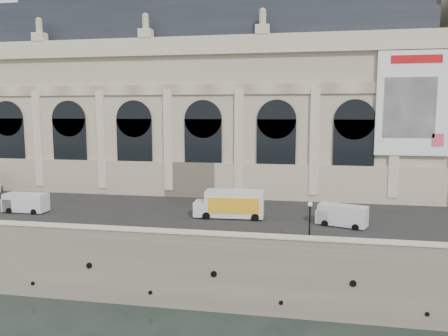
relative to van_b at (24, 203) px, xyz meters
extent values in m
plane|color=black|center=(23.17, -9.35, -7.19)|extent=(260.00, 260.00, 0.00)
cube|color=gray|center=(23.17, 25.65, -4.19)|extent=(160.00, 70.00, 6.00)
cube|color=#2D2D2D|center=(23.17, 4.65, -1.16)|extent=(160.00, 24.00, 0.06)
cube|color=gray|center=(23.17, -8.75, -0.64)|extent=(160.00, 1.20, 1.10)
cube|color=beige|center=(23.17, -8.75, -0.04)|extent=(160.00, 1.40, 0.12)
cube|color=beige|center=(17.17, 21.65, 9.81)|extent=(68.00, 18.00, 22.00)
cube|color=beige|center=(17.17, 12.50, 1.31)|extent=(68.60, 0.40, 5.00)
cube|color=beige|center=(17.17, 12.35, 19.61)|extent=(69.00, 0.80, 2.40)
cube|color=beige|center=(17.17, 12.50, 13.81)|extent=(68.00, 0.30, 1.40)
cube|color=#252A32|center=(17.17, 21.65, 23.81)|extent=(64.00, 15.00, 6.00)
cube|color=#252A32|center=(17.17, 21.65, 27.31)|extent=(56.00, 10.00, 1.20)
cube|color=black|center=(-10.83, 12.47, 5.31)|extent=(5.20, 0.25, 9.00)
cylinder|color=black|center=(-10.83, 12.47, 9.81)|extent=(5.20, 0.25, 5.20)
cube|color=beige|center=(-5.83, 12.40, 6.81)|extent=(1.20, 0.50, 14.00)
cube|color=black|center=(-0.83, 12.47, 5.31)|extent=(5.20, 0.25, 9.00)
cylinder|color=black|center=(-0.83, 12.47, 9.81)|extent=(5.20, 0.25, 5.20)
cube|color=beige|center=(4.17, 12.40, 6.81)|extent=(1.20, 0.50, 14.00)
cube|color=black|center=(9.17, 12.47, 5.31)|extent=(5.20, 0.25, 9.00)
cylinder|color=black|center=(9.17, 12.47, 9.81)|extent=(5.20, 0.25, 5.20)
cube|color=beige|center=(14.17, 12.40, 6.81)|extent=(1.20, 0.50, 14.00)
cube|color=black|center=(19.17, 12.47, 5.31)|extent=(5.20, 0.25, 9.00)
cylinder|color=black|center=(19.17, 12.47, 9.81)|extent=(5.20, 0.25, 5.20)
cube|color=beige|center=(24.17, 12.40, 6.81)|extent=(1.20, 0.50, 14.00)
cube|color=black|center=(29.17, 12.47, 5.31)|extent=(5.20, 0.25, 9.00)
cylinder|color=black|center=(29.17, 12.47, 9.81)|extent=(5.20, 0.25, 5.20)
cube|color=beige|center=(34.17, 12.40, 6.81)|extent=(1.20, 0.50, 14.00)
cube|color=black|center=(39.17, 12.47, 5.31)|extent=(5.20, 0.25, 9.00)
cylinder|color=black|center=(39.17, 12.47, 9.81)|extent=(5.20, 0.25, 5.20)
cube|color=beige|center=(44.17, 12.40, 6.81)|extent=(1.20, 0.50, 14.00)
cube|color=white|center=(46.17, 12.20, 11.81)|extent=(9.00, 0.35, 13.00)
cube|color=red|center=(46.17, 12.00, 17.21)|extent=(6.00, 0.06, 1.00)
cube|color=gray|center=(45.67, 12.00, 11.31)|extent=(6.20, 0.06, 7.50)
cube|color=#DA4D5C|center=(49.17, 12.00, 7.31)|extent=(1.40, 0.06, 1.60)
cube|color=silver|center=(0.33, 0.00, 0.07)|extent=(5.05, 2.00, 2.14)
cube|color=silver|center=(-1.68, 0.01, -0.26)|extent=(1.42, 1.97, 1.49)
cube|color=black|center=(-2.21, 0.02, 0.25)|extent=(0.07, 1.68, 0.75)
cylinder|color=black|center=(-1.29, -0.97, -0.84)|extent=(0.71, 0.24, 0.71)
cylinder|color=black|center=(-1.27, 0.99, -0.84)|extent=(0.71, 0.24, 0.71)
cylinder|color=black|center=(1.93, -0.99, -0.84)|extent=(0.71, 0.24, 0.71)
cylinder|color=black|center=(1.95, 0.96, -0.84)|extent=(0.71, 0.24, 0.71)
cube|color=silver|center=(36.99, 0.18, 0.04)|extent=(5.29, 3.48, 2.10)
cube|color=silver|center=(35.13, 0.84, -0.28)|extent=(1.95, 2.27, 1.46)
cube|color=black|center=(34.65, 1.02, 0.23)|extent=(0.61, 1.57, 0.73)
cylinder|color=black|center=(35.18, -0.19, -0.84)|extent=(0.73, 0.45, 0.69)
cylinder|color=black|center=(35.83, 1.61, -0.84)|extent=(0.73, 0.45, 0.69)
cylinder|color=black|center=(38.15, -1.26, -0.84)|extent=(0.73, 0.45, 0.69)
cylinder|color=black|center=(38.80, 0.54, -0.84)|extent=(0.73, 0.45, 0.69)
cube|color=silver|center=(25.26, 1.81, 0.50)|extent=(6.65, 2.82, 2.94)
cube|color=#F3AD1B|center=(25.32, 0.53, 0.50)|extent=(5.66, 0.34, 1.74)
cube|color=red|center=(25.32, 0.53, 0.50)|extent=(3.27, 0.20, 0.65)
cube|color=silver|center=(21.56, 1.63, -0.15)|extent=(1.86, 2.48, 1.64)
cylinder|color=black|center=(22.27, 0.41, -0.75)|extent=(0.89, 0.35, 0.87)
cylinder|color=black|center=(22.15, 2.92, -0.75)|extent=(0.89, 0.35, 0.87)
cylinder|color=black|center=(27.71, 0.68, -0.75)|extent=(0.89, 0.35, 0.87)
cylinder|color=black|center=(27.59, 3.18, -0.75)|extent=(0.89, 0.35, 0.87)
cylinder|color=black|center=(33.48, -7.33, -1.00)|extent=(0.41, 0.41, 0.37)
cylinder|color=black|center=(33.48, -7.33, 0.68)|extent=(0.15, 0.15, 3.74)
sphere|color=beige|center=(33.48, -7.33, 2.65)|extent=(0.41, 0.41, 0.41)
camera|label=1|loc=(32.81, -46.01, 10.77)|focal=35.00mm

